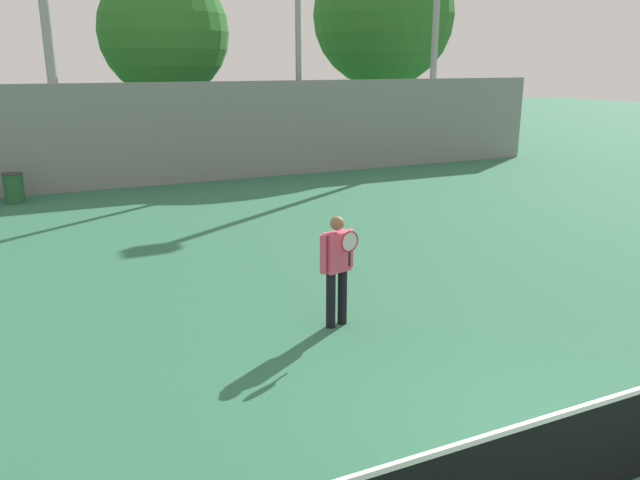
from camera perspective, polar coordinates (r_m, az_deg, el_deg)
tennis_net at (r=6.44m, az=25.12°, el=-16.37°), size 11.34×0.09×0.98m
tennis_player at (r=9.05m, az=1.58°, el=-2.25°), size 0.59×0.46×1.67m
light_pole_near_left at (r=24.99m, az=10.59°, el=20.01°), size 0.90×0.60×9.57m
trash_bin at (r=19.28m, az=-26.19°, el=4.28°), size 0.54×0.54×0.84m
back_fence at (r=20.56m, az=-12.59°, el=9.48°), size 27.84×0.06×3.19m
tree_green_tall at (r=29.31m, az=5.82°, el=19.79°), size 6.23×6.23×8.90m
tree_dark_dense at (r=25.10m, az=-14.08°, el=17.94°), size 4.82×4.82×7.27m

